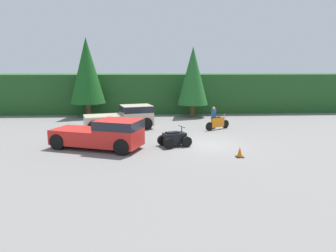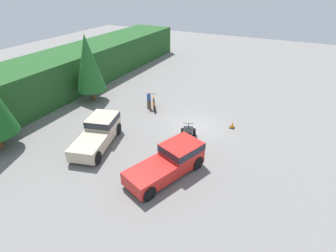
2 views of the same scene
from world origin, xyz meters
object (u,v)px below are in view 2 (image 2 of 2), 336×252
at_px(dirt_bike, 154,103).
at_px(quad_atv, 188,134).
at_px(pickup_truck_red, 171,160).
at_px(pickup_truck_second, 99,132).
at_px(rider_person, 149,100).
at_px(traffic_cone, 232,125).

distance_m(dirt_bike, quad_atv, 6.31).
height_order(pickup_truck_red, pickup_truck_second, same).
distance_m(quad_atv, rider_person, 6.50).
bearing_deg(pickup_truck_red, dirt_bike, 56.60).
bearing_deg(rider_person, quad_atv, -151.99).
distance_m(pickup_truck_red, dirt_bike, 9.64).
relative_size(pickup_truck_second, quad_atv, 2.62).
distance_m(pickup_truck_second, rider_person, 6.86).
distance_m(pickup_truck_red, rider_person, 9.67).
xyz_separation_m(quad_atv, traffic_cone, (3.28, -2.64, -0.20)).
xyz_separation_m(pickup_truck_second, traffic_cone, (6.67, -8.52, -0.70)).
relative_size(pickup_truck_red, quad_atv, 2.70).
xyz_separation_m(rider_person, traffic_cone, (-0.18, -8.12, -0.67)).
bearing_deg(rider_person, dirt_bike, -86.88).
bearing_deg(pickup_truck_second, rider_person, -18.57).
relative_size(pickup_truck_red, rider_person, 3.33).
bearing_deg(quad_atv, pickup_truck_second, 98.80).
relative_size(dirt_bike, quad_atv, 0.97).
height_order(dirt_bike, quad_atv, same).
height_order(quad_atv, traffic_cone, quad_atv).
bearing_deg(quad_atv, rider_person, 36.59).
height_order(pickup_truck_red, rider_person, pickup_truck_red).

